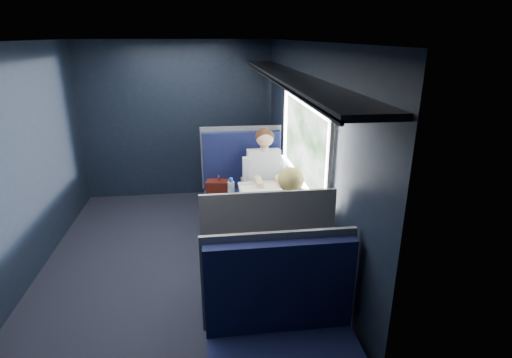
{
  "coord_description": "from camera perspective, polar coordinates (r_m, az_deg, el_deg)",
  "views": [
    {
      "loc": [
        0.41,
        -3.85,
        2.36
      ],
      "look_at": [
        0.9,
        0.0,
        0.95
      ],
      "focal_mm": 28.0,
      "sensor_mm": 36.0,
      "label": 1
    }
  ],
  "objects": [
    {
      "name": "seat_row_front",
      "position": [
        5.99,
        -2.66,
        0.93
      ],
      "size": [
        1.04,
        0.51,
        1.16
      ],
      "color": "#0B0F33",
      "rests_on": "ground"
    },
    {
      "name": "seat_bay_far",
      "position": [
        3.58,
        1.01,
        -12.94
      ],
      "size": [
        1.04,
        0.62,
        1.26
      ],
      "color": "#0B0F33",
      "rests_on": "ground"
    },
    {
      "name": "cup",
      "position": [
        4.66,
        4.56,
        0.1
      ],
      "size": [
        0.06,
        0.06,
        0.08
      ],
      "primitive_type": "cylinder",
      "color": "white",
      "rests_on": "table"
    },
    {
      "name": "seat_bay_near",
      "position": [
        5.12,
        -1.91,
        -2.32
      ],
      "size": [
        1.04,
        0.62,
        1.26
      ],
      "color": "#0B0F33",
      "rests_on": "ground"
    },
    {
      "name": "woman",
      "position": [
        3.61,
        4.62,
        -6.99
      ],
      "size": [
        0.53,
        0.56,
        1.32
      ],
      "color": "black",
      "rests_on": "ground"
    },
    {
      "name": "papers",
      "position": [
        4.24,
        2.03,
        -2.44
      ],
      "size": [
        0.6,
        0.79,
        0.01
      ],
      "primitive_type": "cube",
      "rotation": [
        0.0,
        0.0,
        0.14
      ],
      "color": "white",
      "rests_on": "table"
    },
    {
      "name": "ground",
      "position": [
        4.53,
        -11.61,
        -11.92
      ],
      "size": [
        2.8,
        4.2,
        0.01
      ],
      "primitive_type": "cube",
      "color": "black"
    },
    {
      "name": "man",
      "position": [
        4.88,
        1.29,
        0.32
      ],
      "size": [
        0.53,
        0.56,
        1.32
      ],
      "color": "black",
      "rests_on": "ground"
    },
    {
      "name": "table",
      "position": [
        4.25,
        1.77,
        -3.56
      ],
      "size": [
        0.62,
        1.0,
        0.74
      ],
      "color": "#54565E",
      "rests_on": "ground"
    },
    {
      "name": "bottle_small",
      "position": [
        4.5,
        4.52,
        0.14
      ],
      "size": [
        0.06,
        0.06,
        0.22
      ],
      "color": "silver",
      "rests_on": "table"
    },
    {
      "name": "laptop",
      "position": [
        4.17,
        4.45,
        -1.97
      ],
      "size": [
        0.29,
        0.35,
        0.24
      ],
      "color": "silver",
      "rests_on": "table"
    },
    {
      "name": "seat_row_back",
      "position": [
        2.86,
        3.89,
        -22.97
      ],
      "size": [
        1.04,
        0.51,
        1.16
      ],
      "color": "#0B0F33",
      "rests_on": "ground"
    },
    {
      "name": "room_shell",
      "position": [
        3.97,
        -12.75,
        6.63
      ],
      "size": [
        3.0,
        4.4,
        2.4
      ],
      "color": "black",
      "rests_on": "ground"
    }
  ]
}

